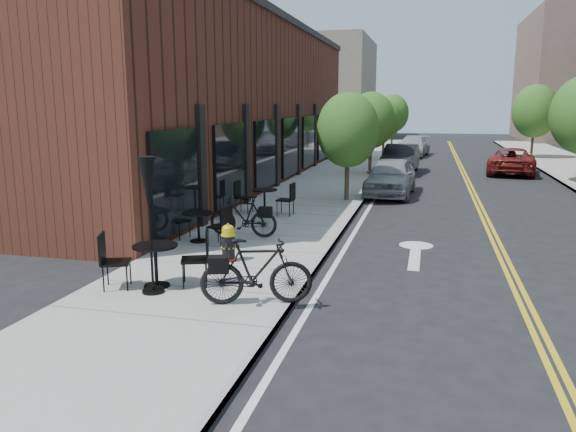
% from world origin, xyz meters
% --- Properties ---
extents(ground, '(120.00, 120.00, 0.00)m').
position_xyz_m(ground, '(0.00, 0.00, 0.00)').
color(ground, black).
rests_on(ground, ground).
extents(sidewalk_near, '(4.00, 70.00, 0.12)m').
position_xyz_m(sidewalk_near, '(-2.00, 10.00, 0.06)').
color(sidewalk_near, '#9E9B93').
rests_on(sidewalk_near, ground).
extents(building_near, '(5.00, 28.00, 7.00)m').
position_xyz_m(building_near, '(-6.50, 14.00, 3.50)').
color(building_near, '#4F2519').
rests_on(building_near, ground).
extents(bg_building_left, '(8.00, 14.00, 10.00)m').
position_xyz_m(bg_building_left, '(-8.00, 48.00, 5.00)').
color(bg_building_left, '#726656').
rests_on(bg_building_left, ground).
extents(tree_near_a, '(2.20, 2.20, 3.81)m').
position_xyz_m(tree_near_a, '(-0.60, 9.00, 2.60)').
color(tree_near_a, '#382B1E').
rests_on(tree_near_a, sidewalk_near).
extents(tree_near_b, '(2.30, 2.30, 3.98)m').
position_xyz_m(tree_near_b, '(-0.60, 17.00, 2.71)').
color(tree_near_b, '#382B1E').
rests_on(tree_near_b, sidewalk_near).
extents(tree_near_c, '(2.10, 2.10, 3.67)m').
position_xyz_m(tree_near_c, '(-0.60, 25.00, 2.53)').
color(tree_near_c, '#382B1E').
rests_on(tree_near_c, sidewalk_near).
extents(tree_near_d, '(2.40, 2.40, 4.11)m').
position_xyz_m(tree_near_d, '(-0.60, 33.00, 2.79)').
color(tree_near_d, '#382B1E').
rests_on(tree_near_d, sidewalk_near).
extents(tree_far_c, '(2.80, 2.80, 4.62)m').
position_xyz_m(tree_far_c, '(8.60, 28.00, 3.06)').
color(tree_far_c, '#382B1E').
rests_on(tree_far_c, sidewalk_far).
extents(fire_hydrant, '(0.46, 0.46, 0.84)m').
position_xyz_m(fire_hydrant, '(-1.97, 0.41, 0.52)').
color(fire_hydrant, maroon).
rests_on(fire_hydrant, sidewalk_near).
extents(bicycle_left, '(1.81, 0.54, 1.08)m').
position_xyz_m(bicycle_left, '(-2.39, 2.67, 0.66)').
color(bicycle_left, black).
rests_on(bicycle_left, sidewalk_near).
extents(bicycle_right, '(2.00, 1.12, 1.16)m').
position_xyz_m(bicycle_right, '(-0.56, -2.05, 0.70)').
color(bicycle_right, black).
rests_on(bicycle_right, sidewalk_near).
extents(bistro_set_a, '(1.99, 1.17, 1.05)m').
position_xyz_m(bistro_set_a, '(-2.67, -1.61, 0.65)').
color(bistro_set_a, black).
rests_on(bistro_set_a, sidewalk_near).
extents(bistro_set_b, '(1.83, 0.97, 0.96)m').
position_xyz_m(bistro_set_b, '(-3.30, 1.88, 0.60)').
color(bistro_set_b, black).
rests_on(bistro_set_b, sidewalk_near).
extents(bistro_set_c, '(1.89, 0.87, 1.01)m').
position_xyz_m(bistro_set_c, '(-2.72, 5.75, 0.63)').
color(bistro_set_c, black).
rests_on(bistro_set_c, sidewalk_near).
extents(patio_umbrella, '(0.40, 0.40, 2.49)m').
position_xyz_m(patio_umbrella, '(-2.58, -1.93, 1.91)').
color(patio_umbrella, black).
rests_on(patio_umbrella, sidewalk_near).
extents(parked_car_a, '(1.95, 4.40, 1.47)m').
position_xyz_m(parked_car_a, '(0.80, 11.19, 0.73)').
color(parked_car_a, '#919398').
rests_on(parked_car_a, ground).
extents(parked_car_b, '(1.86, 4.56, 1.47)m').
position_xyz_m(parked_car_b, '(0.80, 18.52, 0.74)').
color(parked_car_b, black).
rests_on(parked_car_b, ground).
extents(parked_car_c, '(2.47, 4.85, 1.35)m').
position_xyz_m(parked_car_c, '(1.12, 28.57, 0.67)').
color(parked_car_c, '#A6A6AA').
rests_on(parked_car_c, ground).
extents(parked_car_far, '(2.85, 5.07, 1.34)m').
position_xyz_m(parked_car_far, '(6.30, 19.51, 0.67)').
color(parked_car_far, maroon).
rests_on(parked_car_far, ground).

